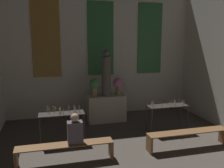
{
  "coord_description": "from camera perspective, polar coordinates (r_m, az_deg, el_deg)",
  "views": [
    {
      "loc": [
        -1.94,
        1.09,
        2.97
      ],
      "look_at": [
        0.0,
        8.6,
        1.49
      ],
      "focal_mm": 40.0,
      "sensor_mm": 36.0,
      "label": 1
    }
  ],
  "objects": [
    {
      "name": "pew_back_left",
      "position": [
        6.21,
        -10.6,
        -14.37
      ],
      "size": [
        2.29,
        0.36,
        0.46
      ],
      "color": "brown",
      "rests_on": "ground_plane"
    },
    {
      "name": "flower_vase_left",
      "position": [
        8.61,
        -4.11,
        -0.36
      ],
      "size": [
        0.34,
        0.34,
        0.6
      ],
      "color": "#937A5B",
      "rests_on": "altar"
    },
    {
      "name": "candle_rack_right",
      "position": [
        8.06,
        12.48,
        -5.49
      ],
      "size": [
        1.26,
        0.5,
        1.05
      ],
      "color": "#332D28",
      "rests_on": "ground_plane"
    },
    {
      "name": "pew_back_right",
      "position": [
        7.16,
        16.99,
        -11.18
      ],
      "size": [
        2.29,
        0.36,
        0.46
      ],
      "color": "brown",
      "rests_on": "ground_plane"
    },
    {
      "name": "person_seated",
      "position": [
        6.06,
        -8.45,
        -10.44
      ],
      "size": [
        0.36,
        0.24,
        0.74
      ],
      "color": "#564C56",
      "rests_on": "pew_back_left"
    },
    {
      "name": "candle_rack_left",
      "position": [
        7.24,
        -11.41,
        -7.33
      ],
      "size": [
        1.26,
        0.5,
        1.04
      ],
      "color": "#332D28",
      "rests_on": "ground_plane"
    },
    {
      "name": "statue",
      "position": [
        8.63,
        -1.33,
        2.17
      ],
      "size": [
        0.31,
        0.31,
        1.57
      ],
      "color": "#5B5651",
      "rests_on": "altar"
    },
    {
      "name": "flower_vase_right",
      "position": [
        8.8,
        1.4,
        -0.09
      ],
      "size": [
        0.34,
        0.34,
        0.6
      ],
      "color": "#937A5B",
      "rests_on": "altar"
    },
    {
      "name": "wall_back",
      "position": [
        9.48,
        -2.69,
        7.53
      ],
      "size": [
        7.24,
        0.16,
        4.81
      ],
      "color": "silver",
      "rests_on": "ground_plane"
    },
    {
      "name": "altar",
      "position": [
        8.89,
        -1.3,
        -5.52
      ],
      "size": [
        1.32,
        0.61,
        0.94
      ],
      "color": "#BCB29E",
      "rests_on": "ground_plane"
    }
  ]
}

